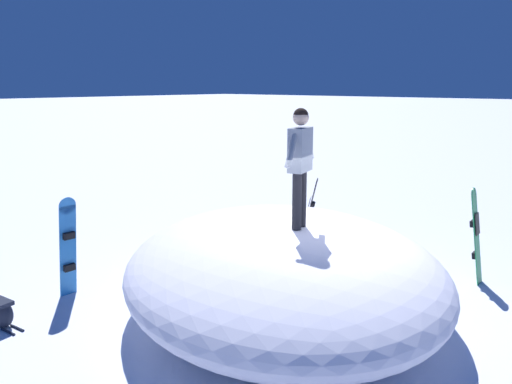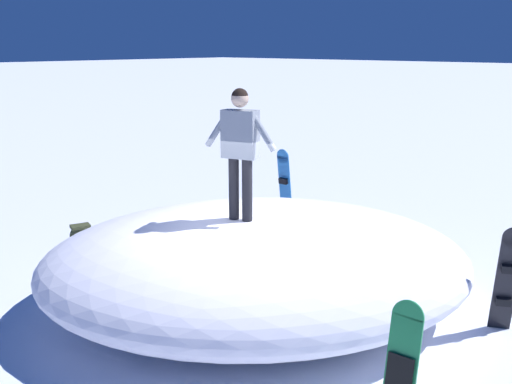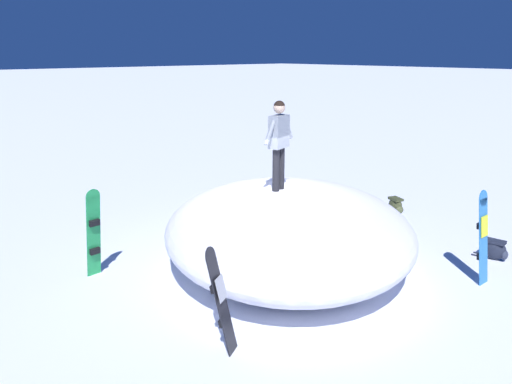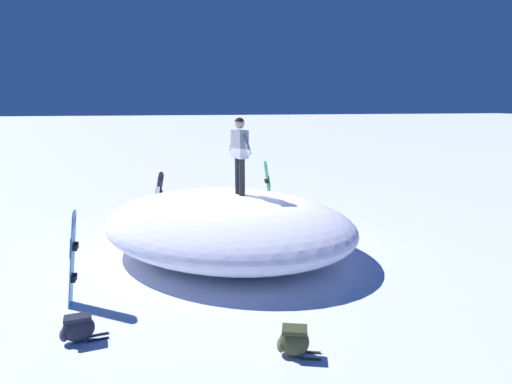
{
  "view_description": "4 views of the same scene",
  "coord_description": "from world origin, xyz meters",
  "px_view_note": "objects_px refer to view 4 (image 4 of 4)",
  "views": [
    {
      "loc": [
        -4.19,
        6.26,
        3.52
      ],
      "look_at": [
        0.99,
        0.34,
        1.85
      ],
      "focal_mm": 35.97,
      "sensor_mm": 36.0,
      "label": 1
    },
    {
      "loc": [
        -5.26,
        -4.79,
        3.72
      ],
      "look_at": [
        0.76,
        0.56,
        1.65
      ],
      "focal_mm": 40.23,
      "sensor_mm": 36.0,
      "label": 2
    },
    {
      "loc": [
        6.99,
        -6.42,
        4.08
      ],
      "look_at": [
        0.15,
        -0.28,
        1.48
      ],
      "focal_mm": 34.94,
      "sensor_mm": 36.0,
      "label": 3
    },
    {
      "loc": [
        1.95,
        9.45,
        3.48
      ],
      "look_at": [
        -0.11,
        0.75,
        1.55
      ],
      "focal_mm": 28.82,
      "sensor_mm": 36.0,
      "label": 4
    }
  ],
  "objects_px": {
    "snowboard_tertiary_upright": "(268,187)",
    "backpack_far": "(78,328)",
    "snowboarder_standing": "(240,149)",
    "snowboard_primary_upright": "(158,197)",
    "backpack_near": "(293,341)",
    "snowboard_secondary_upright": "(73,257)"
  },
  "relations": [
    {
      "from": "snowboard_primary_upright",
      "to": "snowboard_tertiary_upright",
      "type": "relative_size",
      "value": 0.89
    },
    {
      "from": "backpack_near",
      "to": "backpack_far",
      "type": "bearing_deg",
      "value": -19.51
    },
    {
      "from": "snowboard_secondary_upright",
      "to": "snowboarder_standing",
      "type": "bearing_deg",
      "value": -150.28
    },
    {
      "from": "snowboarder_standing",
      "to": "snowboard_primary_upright",
      "type": "height_order",
      "value": "snowboarder_standing"
    },
    {
      "from": "snowboard_primary_upright",
      "to": "backpack_far",
      "type": "height_order",
      "value": "snowboard_primary_upright"
    },
    {
      "from": "snowboarder_standing",
      "to": "snowboard_tertiary_upright",
      "type": "xyz_separation_m",
      "value": [
        -1.54,
        -3.22,
        -1.59
      ]
    },
    {
      "from": "snowboard_secondary_upright",
      "to": "backpack_far",
      "type": "relative_size",
      "value": 2.5
    },
    {
      "from": "backpack_near",
      "to": "snowboard_secondary_upright",
      "type": "bearing_deg",
      "value": -35.52
    },
    {
      "from": "backpack_near",
      "to": "snowboarder_standing",
      "type": "bearing_deg",
      "value": -91.03
    },
    {
      "from": "snowboard_tertiary_upright",
      "to": "backpack_near",
      "type": "distance_m",
      "value": 7.63
    },
    {
      "from": "snowboarder_standing",
      "to": "backpack_near",
      "type": "xyz_separation_m",
      "value": [
        0.08,
        4.21,
        -2.26
      ]
    },
    {
      "from": "snowboard_tertiary_upright",
      "to": "backpack_far",
      "type": "height_order",
      "value": "snowboard_tertiary_upright"
    },
    {
      "from": "snowboarder_standing",
      "to": "backpack_near",
      "type": "distance_m",
      "value": 4.78
    },
    {
      "from": "snowboarder_standing",
      "to": "snowboard_primary_upright",
      "type": "xyz_separation_m",
      "value": [
        1.88,
        -2.95,
        -1.69
      ]
    },
    {
      "from": "snowboarder_standing",
      "to": "snowboard_secondary_upright",
      "type": "distance_m",
      "value": 4.14
    },
    {
      "from": "backpack_far",
      "to": "backpack_near",
      "type": "bearing_deg",
      "value": 160.49
    },
    {
      "from": "snowboard_tertiary_upright",
      "to": "backpack_far",
      "type": "bearing_deg",
      "value": 53.96
    },
    {
      "from": "snowboard_primary_upright",
      "to": "snowboard_tertiary_upright",
      "type": "height_order",
      "value": "snowboard_tertiary_upright"
    },
    {
      "from": "snowboarder_standing",
      "to": "snowboard_primary_upright",
      "type": "distance_m",
      "value": 3.88
    },
    {
      "from": "backpack_near",
      "to": "backpack_far",
      "type": "height_order",
      "value": "backpack_near"
    },
    {
      "from": "backpack_near",
      "to": "backpack_far",
      "type": "xyz_separation_m",
      "value": [
        3.01,
        -1.07,
        -0.01
      ]
    },
    {
      "from": "snowboard_secondary_upright",
      "to": "snowboard_tertiary_upright",
      "type": "bearing_deg",
      "value": -133.55
    }
  ]
}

